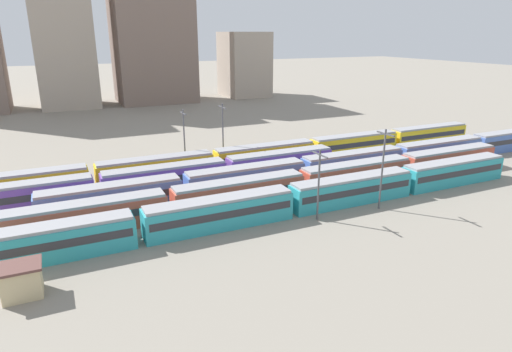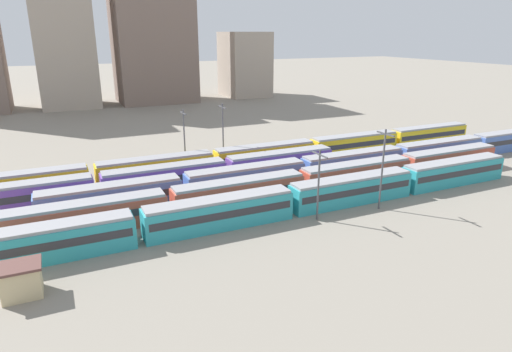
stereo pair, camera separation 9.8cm
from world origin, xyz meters
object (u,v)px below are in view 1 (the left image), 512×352
(catenary_pole_0, at_px, (319,181))
(signal_hut, at_px, (21,280))
(catenary_pole_1, at_px, (223,132))
(catenary_pole_2, at_px, (383,166))
(train_track_3, at_px, (165,178))
(train_track_0, at_px, (290,200))
(train_track_2, at_px, (353,163))
(train_track_4, at_px, (265,155))
(catenary_pole_3, at_px, (184,137))
(train_track_1, at_px, (301,183))

(catenary_pole_0, relative_size, signal_hut, 2.47)
(catenary_pole_1, relative_size, catenary_pole_2, 1.02)
(train_track_3, distance_m, catenary_pole_2, 30.49)
(train_track_0, height_order, catenary_pole_2, catenary_pole_2)
(catenary_pole_2, bearing_deg, train_track_2, 66.79)
(train_track_3, bearing_deg, train_track_4, 15.55)
(catenary_pole_1, distance_m, signal_hut, 42.57)
(train_track_4, distance_m, catenary_pole_2, 24.90)
(train_track_0, bearing_deg, signal_hut, -168.43)
(train_track_4, distance_m, signal_hut, 45.59)
(train_track_2, height_order, train_track_3, same)
(catenary_pole_2, bearing_deg, catenary_pole_0, 177.34)
(train_track_3, xyz_separation_m, catenary_pole_3, (5.37, 8.16, 3.79))
(train_track_3, bearing_deg, catenary_pole_3, 56.62)
(signal_hut, bearing_deg, train_track_3, 50.31)
(train_track_0, relative_size, train_track_4, 0.80)
(train_track_1, relative_size, catenary_pole_0, 8.39)
(train_track_4, bearing_deg, catenary_pole_3, 167.48)
(catenary_pole_3, height_order, signal_hut, catenary_pole_3)
(train_track_1, xyz_separation_m, catenary_pole_2, (6.84, -8.48, 3.97))
(catenary_pole_3, bearing_deg, train_track_4, -12.52)
(catenary_pole_0, relative_size, catenary_pole_1, 0.82)
(train_track_3, relative_size, catenary_pole_2, 5.25)
(catenary_pole_3, bearing_deg, catenary_pole_0, -71.38)
(train_track_1, xyz_separation_m, catenary_pole_3, (-11.40, 18.56, 3.79))
(train_track_2, xyz_separation_m, catenary_pole_1, (-17.40, 13.16, 4.07))
(train_track_2, relative_size, train_track_3, 1.68)
(train_track_0, relative_size, train_track_2, 0.80)
(catenary_pole_0, xyz_separation_m, catenary_pole_2, (9.27, -0.43, 0.89))
(train_track_4, xyz_separation_m, catenary_pole_3, (-13.32, 2.96, 3.79))
(train_track_1, bearing_deg, train_track_3, 148.20)
(train_track_1, height_order, catenary_pole_3, catenary_pole_3)
(catenary_pole_0, bearing_deg, catenary_pole_2, -2.66)
(catenary_pole_0, bearing_deg, train_track_3, 127.85)
(train_track_4, xyz_separation_m, catenary_pole_2, (4.92, -24.08, 3.97))
(train_track_1, distance_m, catenary_pole_0, 8.96)
(catenary_pole_2, height_order, signal_hut, catenary_pole_2)
(train_track_0, relative_size, train_track_3, 1.34)
(train_track_1, bearing_deg, catenary_pole_1, 104.34)
(catenary_pole_3, relative_size, signal_hut, 2.86)
(catenary_pole_2, relative_size, signal_hut, 2.95)
(catenary_pole_0, bearing_deg, train_track_4, 79.58)
(train_track_1, relative_size, train_track_2, 0.80)
(catenary_pole_2, bearing_deg, signal_hut, -176.03)
(train_track_2, distance_m, catenary_pole_1, 22.19)
(train_track_4, distance_m, catenary_pole_1, 8.24)
(catenary_pole_2, bearing_deg, catenary_pole_3, 124.00)
(train_track_0, distance_m, train_track_4, 21.82)
(train_track_3, xyz_separation_m, catenary_pole_0, (14.34, -18.45, 3.08))
(train_track_4, bearing_deg, train_track_1, -97.01)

